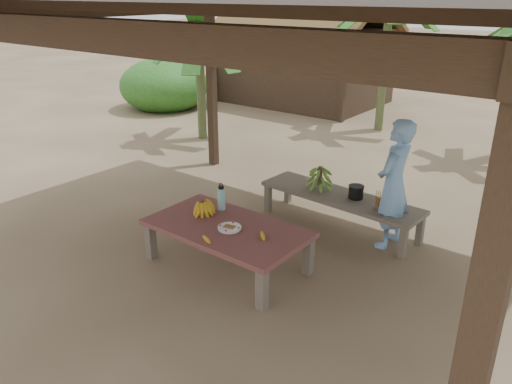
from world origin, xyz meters
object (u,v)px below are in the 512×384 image
Objects in this scene: bench at (340,199)px; ripe_banana_bunch at (202,206)px; work_table at (227,231)px; cooking_pot at (356,192)px; water_flask at (221,198)px; woman at (394,185)px; plate at (230,228)px.

ripe_banana_bunch is at bearing -117.36° from bench.
cooking_pot reaches higher than work_table.
water_flask is 1.76m from cooking_pot.
woman is at bearing 52.89° from work_table.
bench is at bearing 73.76° from work_table.
woman reaches higher than plate.
plate is at bearing -14.30° from ripe_banana_bunch.
work_table is at bearing 150.13° from plate.
ripe_banana_bunch is (-0.45, 0.09, 0.16)m from work_table.
ripe_banana_bunch is at bearing -46.43° from woman.
woman reaches higher than water_flask.
cooking_pot is (0.71, 1.72, 0.10)m from work_table.
woman is (1.69, 1.52, 0.20)m from ripe_banana_bunch.
water_flask is (-0.85, -1.36, 0.25)m from bench.
plate is at bearing -29.39° from work_table.
water_flask is 2.05m from woman.
water_flask is (-0.43, 0.36, 0.13)m from plate.
water_flask reaches higher than ripe_banana_bunch.
woman reaches higher than bench.
bench is 1.78m from plate.
plate is at bearing -109.57° from cooking_pot.
woman is at bearing 41.92° from ripe_banana_bunch.
bench is 8.56× the size of plate.
plate is 0.77× the size of water_flask.
bench is 0.25m from cooking_pot.
plate reaches higher than bench.
woman is at bearing -1.78° from bench.
cooking_pot is at bearing 54.48° from ripe_banana_bunch.
plate is 1.87m from cooking_pot.
woman reaches higher than cooking_pot.
ripe_banana_bunch is (-0.96, -1.59, 0.20)m from bench.
water_flask is 1.78× the size of cooking_pot.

